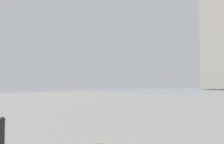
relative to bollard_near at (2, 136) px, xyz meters
The scene contains 1 object.
bollard_near is the anchor object (origin of this frame).
Camera 1 is at (-0.30, 1.20, 1.56)m, focal length 39.34 mm.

